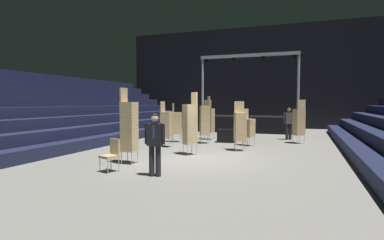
# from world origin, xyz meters

# --- Properties ---
(ground_plane) EXTENTS (22.00, 30.00, 0.10)m
(ground_plane) POSITION_xyz_m (0.00, 0.00, -0.05)
(ground_plane) COLOR slate
(arena_end_wall) EXTENTS (22.00, 0.30, 8.00)m
(arena_end_wall) POSITION_xyz_m (0.00, 15.00, 4.00)
(arena_end_wall) COLOR black
(arena_end_wall) RESTS_ON ground_plane
(bleacher_bank_left) EXTENTS (6.00, 24.00, 3.60)m
(bleacher_bank_left) POSITION_xyz_m (-8.00, 1.00, 1.80)
(bleacher_bank_left) COLOR #191E38
(bleacher_bank_left) RESTS_ON ground_plane
(stage_riser) EXTENTS (6.71, 2.97, 5.14)m
(stage_riser) POSITION_xyz_m (0.00, 11.25, 0.61)
(stage_riser) COLOR black
(stage_riser) RESTS_ON ground_plane
(man_with_tie) EXTENTS (0.57, 0.30, 1.71)m
(man_with_tie) POSITION_xyz_m (-0.27, -2.86, 0.96)
(man_with_tie) COLOR black
(man_with_tie) RESTS_ON ground_plane
(chair_stack_front_left) EXTENTS (0.60, 0.60, 1.96)m
(chair_stack_front_left) POSITION_xyz_m (-2.56, 4.16, 0.98)
(chair_stack_front_left) COLOR #B2B5BA
(chair_stack_front_left) RESTS_ON ground_plane
(chair_stack_front_right) EXTENTS (0.62, 0.62, 2.39)m
(chair_stack_front_right) POSITION_xyz_m (-0.60, 0.77, 1.19)
(chair_stack_front_right) COLOR #B2B5BA
(chair_stack_front_right) RESTS_ON ground_plane
(chair_stack_mid_left) EXTENTS (0.51, 0.51, 2.14)m
(chair_stack_mid_left) POSITION_xyz_m (-1.32, 5.72, 1.07)
(chair_stack_mid_left) COLOR #B2B5BA
(chair_stack_mid_left) RESTS_ON ground_plane
(chair_stack_mid_right) EXTENTS (0.61, 0.61, 2.14)m
(chair_stack_mid_right) POSITION_xyz_m (3.26, 5.67, 1.07)
(chair_stack_mid_right) COLOR #B2B5BA
(chair_stack_mid_right) RESTS_ON ground_plane
(chair_stack_mid_centre) EXTENTS (0.59, 0.59, 1.71)m
(chair_stack_mid_centre) POSITION_xyz_m (1.08, 4.01, 0.86)
(chair_stack_mid_centre) COLOR #B2B5BA
(chair_stack_mid_centre) RESTS_ON ground_plane
(chair_stack_rear_left) EXTENTS (0.60, 0.60, 2.31)m
(chair_stack_rear_left) POSITION_xyz_m (-1.07, 4.15, 1.15)
(chair_stack_rear_left) COLOR #B2B5BA
(chair_stack_rear_left) RESTS_ON ground_plane
(chair_stack_rear_right) EXTENTS (0.58, 0.58, 2.05)m
(chair_stack_rear_right) POSITION_xyz_m (1.01, 2.39, 1.03)
(chair_stack_rear_right) COLOR #B2B5BA
(chair_stack_rear_right) RESTS_ON ground_plane
(chair_stack_rear_centre) EXTENTS (0.44, 0.44, 2.05)m
(chair_stack_rear_centre) POSITION_xyz_m (-2.31, 2.36, 1.03)
(chair_stack_rear_centre) COLOR #B2B5BA
(chair_stack_rear_centre) RESTS_ON ground_plane
(chair_stack_aisle_left) EXTENTS (0.44, 0.44, 2.48)m
(chair_stack_aisle_left) POSITION_xyz_m (-1.86, -1.55, 1.24)
(chair_stack_aisle_left) COLOR #B2B5BA
(chair_stack_aisle_left) RESTS_ON ground_plane
(crew_worker_near_stage) EXTENTS (0.55, 0.38, 1.74)m
(crew_worker_near_stage) POSITION_xyz_m (2.71, 7.10, 0.99)
(crew_worker_near_stage) COLOR black
(crew_worker_near_stage) RESTS_ON ground_plane
(equipment_road_case) EXTENTS (0.96, 0.70, 0.66)m
(equipment_road_case) POSITION_xyz_m (-0.16, 4.91, 0.33)
(equipment_road_case) COLOR black
(equipment_road_case) RESTS_ON ground_plane
(loose_chair_near_man) EXTENTS (0.56, 0.56, 0.95)m
(loose_chair_near_man) POSITION_xyz_m (-1.73, -2.75, 0.53)
(loose_chair_near_man) COLOR #B2B5BA
(loose_chair_near_man) RESTS_ON ground_plane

